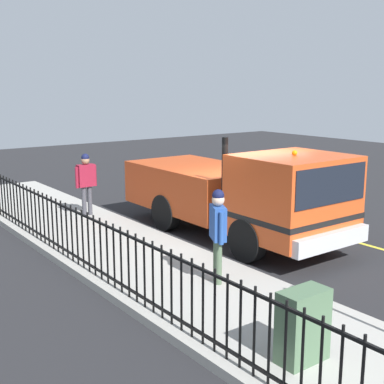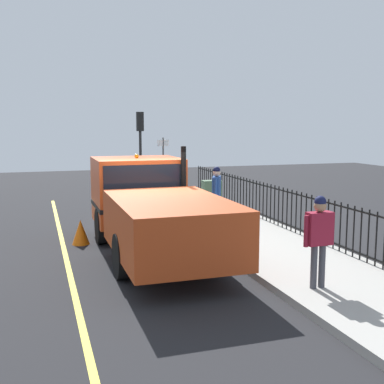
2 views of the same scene
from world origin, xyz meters
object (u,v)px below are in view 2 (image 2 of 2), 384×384
worker_standing (217,189)px  traffic_cone (81,232)px  work_truck (150,203)px  pedestrian_distant (319,232)px  utility_cabinet (212,194)px  traffic_light_near (140,135)px  street_sign (163,164)px

worker_standing → traffic_cone: size_ratio=2.65×
worker_standing → traffic_cone: 4.38m
work_truck → worker_standing: (2.60, 2.13, -0.01)m
work_truck → worker_standing: size_ratio=3.73×
pedestrian_distant → utility_cabinet: (1.20, 9.08, -0.58)m
traffic_light_near → street_sign: 4.00m
street_sign → traffic_cone: bearing=-127.9°
traffic_cone → street_sign: size_ratio=0.26×
pedestrian_distant → work_truck: bearing=-62.2°
pedestrian_distant → traffic_light_near: traffic_light_near is taller
pedestrian_distant → street_sign: size_ratio=0.68×
traffic_light_near → street_sign: bearing=88.8°
street_sign → work_truck: bearing=-107.7°
worker_standing → traffic_light_near: traffic_light_near is taller
worker_standing → street_sign: size_ratio=0.69×
traffic_light_near → worker_standing: bearing=94.1°
pedestrian_distant → street_sign: street_sign is taller
traffic_light_near → traffic_cone: (-3.41, -8.33, -2.39)m
traffic_light_near → traffic_cone: bearing=65.8°
worker_standing → traffic_cone: worker_standing is taller
street_sign → worker_standing: bearing=-78.4°
work_truck → traffic_light_near: (1.80, 9.66, 1.48)m
worker_standing → traffic_light_near: 7.72m
work_truck → utility_cabinet: bearing=54.9°
worker_standing → traffic_light_near: (-0.80, 7.53, 1.49)m
worker_standing → street_sign: (-0.75, 3.65, 0.50)m
work_truck → traffic_cone: bearing=140.2°
worker_standing → pedestrian_distant: worker_standing is taller
worker_standing → street_sign: street_sign is taller
traffic_light_near → traffic_cone: size_ratio=5.38×
work_truck → pedestrian_distant: bearing=-60.9°
worker_standing → street_sign: bearing=-141.5°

